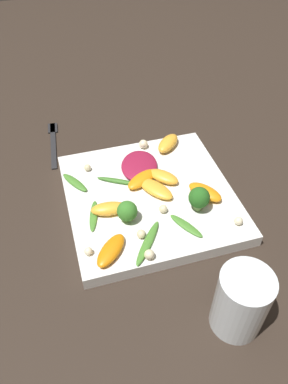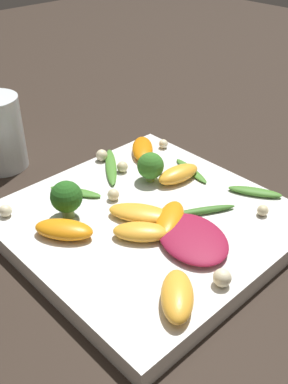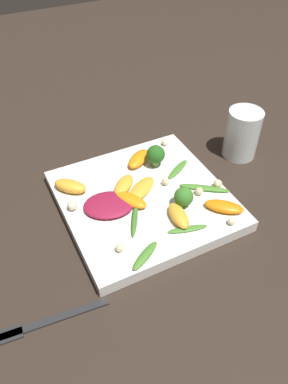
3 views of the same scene
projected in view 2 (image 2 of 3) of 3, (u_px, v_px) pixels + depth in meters
ground_plane at (147, 231)px, 0.54m from camera, size 2.40×2.40×0.00m
plate at (147, 223)px, 0.53m from camera, size 0.30×0.30×0.02m
radicchio_leaf_0 at (192, 239)px, 0.48m from camera, size 0.11×0.09×0.01m
orange_segment_0 at (143, 149)px, 0.64m from camera, size 0.07×0.07×0.02m
orange_segment_1 at (64, 230)px, 0.49m from camera, size 0.07×0.06×0.02m
orange_segment_2 at (177, 296)px, 0.41m from camera, size 0.07×0.07×0.02m
orange_segment_3 at (141, 232)px, 0.49m from camera, size 0.06×0.06×0.02m
orange_segment_4 at (170, 219)px, 0.51m from camera, size 0.06×0.07×0.02m
orange_segment_5 at (178, 174)px, 0.58m from camera, size 0.04×0.07×0.02m
orange_segment_6 at (143, 215)px, 0.51m from camera, size 0.08×0.07×0.02m
broccoli_floret_0 at (66, 198)px, 0.51m from camera, size 0.04×0.04×0.05m
broccoli_floret_1 at (151, 166)px, 0.58m from camera, size 0.03×0.03×0.04m
arugula_sprig_0 at (111, 166)px, 0.61m from camera, size 0.08×0.07×0.01m
arugula_sprig_1 at (255, 192)px, 0.56m from camera, size 0.07×0.05×0.01m
arugula_sprig_2 at (191, 171)px, 0.60m from camera, size 0.07×0.03×0.00m
arugula_sprig_3 at (75, 192)px, 0.56m from camera, size 0.07×0.05×0.01m
arugula_sprig_4 at (203, 211)px, 0.53m from camera, size 0.05×0.08×0.01m
macadamia_nut_0 at (102, 155)px, 0.63m from camera, size 0.02×0.02×0.02m
macadamia_nut_1 at (222, 278)px, 0.43m from camera, size 0.02×0.02×0.02m
macadamia_nut_2 at (113, 195)px, 0.55m from camera, size 0.01×0.01×0.01m
macadamia_nut_3 at (163, 144)px, 0.66m from camera, size 0.01×0.01×0.01m
macadamia_nut_4 at (263, 210)px, 0.52m from camera, size 0.01×0.01×0.01m
macadamia_nut_5 at (6, 211)px, 0.52m from camera, size 0.01×0.01×0.01m
macadamia_nut_6 at (122, 167)px, 0.60m from camera, size 0.01×0.01×0.01m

